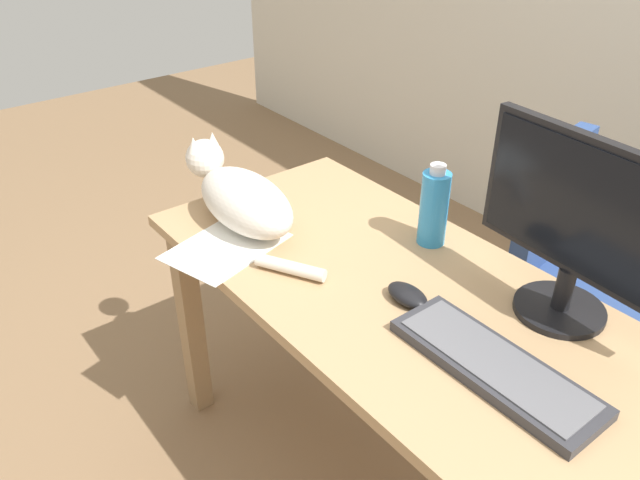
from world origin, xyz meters
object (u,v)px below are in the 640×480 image
object	(u,v)px
office_chair	(574,301)
monitor	(580,225)
keyboard	(495,366)
water_bottle	(434,207)
cat	(241,197)
computer_mouse	(407,295)

from	to	relation	value
office_chair	monitor	size ratio (longest dim) A/B	1.83
keyboard	water_bottle	size ratio (longest dim) A/B	1.99
cat	monitor	bearing A→B (deg)	23.98
office_chair	cat	size ratio (longest dim) A/B	1.43
monitor	office_chair	bearing A→B (deg)	113.12
keyboard	water_bottle	world-z (taller)	water_bottle
office_chair	keyboard	size ratio (longest dim) A/B	2.00
office_chair	keyboard	world-z (taller)	office_chair
monitor	keyboard	distance (m)	0.34
monitor	cat	distance (m)	0.86
office_chair	computer_mouse	bearing A→B (deg)	-90.81
office_chair	computer_mouse	size ratio (longest dim) A/B	8.01
computer_mouse	keyboard	bearing A→B (deg)	-5.48
cat	water_bottle	distance (m)	0.51
monitor	water_bottle	size ratio (longest dim) A/B	2.17
computer_mouse	office_chair	bearing A→B (deg)	89.19
cat	water_bottle	size ratio (longest dim) A/B	2.77
cat	keyboard	bearing A→B (deg)	5.60
keyboard	water_bottle	xyz separation A→B (m)	(-0.42, 0.26, 0.09)
keyboard	computer_mouse	size ratio (longest dim) A/B	4.00
office_chair	monitor	world-z (taller)	monitor
monitor	water_bottle	world-z (taller)	monitor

